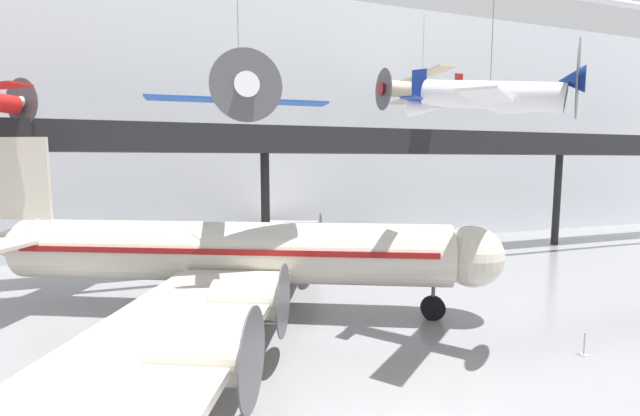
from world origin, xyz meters
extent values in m
cube|color=silver|center=(0.00, 32.67, 12.16)|extent=(140.00, 3.00, 24.32)
cube|color=black|center=(0.00, 22.80, 9.59)|extent=(110.00, 3.20, 0.90)
cube|color=black|center=(0.00, 21.26, 10.59)|extent=(110.00, 0.12, 1.10)
cylinder|color=black|center=(0.00, 23.76, 4.57)|extent=(0.70, 0.70, 9.14)
cylinder|color=black|center=(30.25, 23.76, 4.57)|extent=(0.70, 0.70, 9.14)
cylinder|color=beige|center=(-4.01, 14.04, 3.53)|extent=(23.19, 12.75, 3.33)
sphere|color=beige|center=(7.92, 8.73, 3.53)|extent=(3.27, 3.27, 3.27)
cone|color=beige|center=(-16.09, 19.41, 3.78)|extent=(5.21, 4.56, 3.07)
cube|color=maroon|center=(-4.01, 14.04, 3.87)|extent=(21.69, 12.14, 0.30)
cube|color=beige|center=(0.53, 22.20, 2.78)|extent=(11.28, 16.22, 0.28)
cube|color=beige|center=(-7.03, 5.19, 2.78)|extent=(11.28, 16.22, 0.28)
cylinder|color=beige|center=(0.69, 18.45, 2.83)|extent=(3.19, 2.59, 1.60)
cylinder|color=#4C4C51|center=(2.09, 17.83, 2.83)|extent=(1.29, 2.80, 3.04)
cylinder|color=beige|center=(2.80, 23.20, 2.83)|extent=(3.19, 2.59, 1.60)
cylinder|color=#4C4C51|center=(4.20, 22.58, 2.83)|extent=(1.29, 2.80, 3.04)
cylinder|color=beige|center=(-4.14, 7.59, 2.83)|extent=(3.19, 2.59, 1.60)
cylinder|color=#4C4C51|center=(-2.74, 6.97, 2.83)|extent=(1.29, 2.80, 3.04)
cylinder|color=beige|center=(-6.25, 2.84, 2.83)|extent=(3.19, 2.59, 1.60)
cylinder|color=#4C4C51|center=(-4.85, 2.22, 2.83)|extent=(1.29, 2.80, 3.04)
cube|color=beige|center=(-14.87, 18.87, 7.53)|extent=(2.87, 1.42, 4.67)
cube|color=beige|center=(-14.57, 18.73, 4.20)|extent=(6.31, 9.16, 0.20)
cylinder|color=#4C4C51|center=(6.15, 9.52, 1.26)|extent=(0.20, 0.20, 1.21)
cylinder|color=black|center=(6.15, 9.52, 0.65)|extent=(1.34, 0.88, 1.30)
cylinder|color=#4C4C51|center=(-2.67, 16.36, 1.26)|extent=(0.20, 0.20, 1.21)
cylinder|color=black|center=(-2.67, 16.36, 0.65)|extent=(1.34, 0.88, 1.30)
cylinder|color=#4C4C51|center=(-4.84, 11.49, 1.26)|extent=(0.20, 0.20, 1.21)
cylinder|color=black|center=(-4.84, 11.49, 0.65)|extent=(1.34, 0.88, 1.30)
cylinder|color=silver|center=(5.64, 5.18, 11.22)|extent=(4.43, 5.07, 1.78)
cone|color=navy|center=(7.46, 2.94, 11.56)|extent=(1.37, 1.36, 1.03)
cylinder|color=#4C4C51|center=(7.59, 2.78, 11.58)|extent=(2.33, 1.91, 2.97)
cone|color=silver|center=(3.94, 7.27, 10.91)|extent=(1.75, 1.84, 1.14)
cube|color=silver|center=(5.85, 4.92, 10.88)|extent=(7.32, 6.30, 0.10)
cube|color=navy|center=(3.73, 7.53, 11.91)|extent=(0.47, 0.56, 1.37)
cube|color=navy|center=(3.73, 7.53, 11.22)|extent=(2.73, 2.40, 0.06)
cylinder|color=beige|center=(13.90, 23.50, 14.64)|extent=(6.58, 1.82, 1.44)
cone|color=maroon|center=(10.51, 23.75, 14.58)|extent=(1.16, 1.29, 1.21)
cylinder|color=#4C4C51|center=(10.28, 23.76, 14.58)|extent=(0.30, 3.49, 3.49)
cone|color=beige|center=(17.06, 23.26, 14.68)|extent=(1.84, 1.27, 1.17)
cube|color=beige|center=(13.51, 23.53, 15.71)|extent=(2.30, 9.89, 0.10)
cube|color=beige|center=(13.51, 23.53, 14.10)|extent=(2.30, 9.89, 0.10)
cube|color=maroon|center=(17.45, 23.24, 15.44)|extent=(0.79, 0.12, 1.61)
cube|color=maroon|center=(17.45, 23.24, 14.64)|extent=(1.05, 3.54, 0.06)
cylinder|color=slate|center=(13.90, 23.50, 18.14)|extent=(0.04, 0.04, 5.66)
cylinder|color=#1E4CAD|center=(-3.74, 11.19, 11.66)|extent=(1.44, 5.57, 1.29)
cone|color=white|center=(-3.90, 8.32, 11.58)|extent=(1.07, 0.96, 1.02)
cylinder|color=#4C4C51|center=(-3.91, 8.12, 11.57)|extent=(2.95, 0.20, 2.96)
cone|color=#1E4CAD|center=(-3.60, 13.86, 11.73)|extent=(1.05, 1.55, 1.01)
cube|color=#1E4CAD|center=(-3.76, 10.86, 11.32)|extent=(8.35, 1.79, 0.10)
cube|color=white|center=(-3.58, 14.20, 12.34)|extent=(0.10, 0.67, 1.36)
cube|color=white|center=(-3.58, 14.20, 11.66)|extent=(2.99, 0.83, 0.06)
cone|color=silver|center=(-15.62, 21.52, 12.14)|extent=(1.33, 1.32, 0.99)
cylinder|color=#4C4C51|center=(-15.49, 21.67, 12.15)|extent=(2.22, 1.88, 2.87)
cylinder|color=#B2B5BA|center=(10.02, 3.70, 0.02)|extent=(0.36, 0.36, 0.04)
cylinder|color=#B2B5BA|center=(10.02, 3.70, 0.52)|extent=(0.07, 0.07, 0.95)
sphere|color=#B2B5BA|center=(10.02, 3.70, 1.03)|extent=(0.10, 0.10, 0.10)
camera|label=1|loc=(-6.82, -9.58, 8.51)|focal=24.00mm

